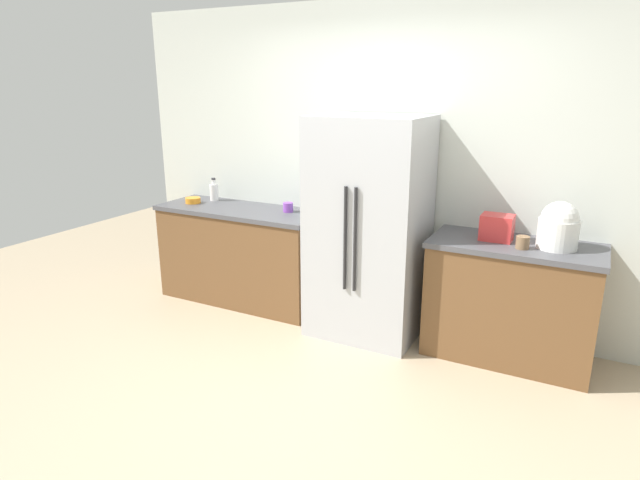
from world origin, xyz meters
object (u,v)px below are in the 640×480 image
Objects in this scene: rice_cooker at (559,227)px; cup_a at (523,242)px; bowl_a at (193,200)px; bottle_a at (214,192)px; refrigerator at (369,228)px; cup_b at (288,207)px; toaster at (497,227)px; bottle_b at (304,204)px.

cup_a is at bearing -149.64° from rice_cooker.
rice_cooker is at bearing 0.71° from bowl_a.
bottle_a is at bearing 60.85° from bowl_a.
bowl_a is (-0.11, -0.19, -0.06)m from bottle_a.
cup_b is at bearing 169.78° from refrigerator.
bowl_a is (-0.99, -0.11, -0.02)m from cup_b.
refrigerator is 19.31× the size of cup_a.
toaster is 2.78m from bowl_a.
cup_b is at bearing 6.33° from bowl_a.
bottle_a is 2.89m from cup_a.
rice_cooker is 0.26m from cup_a.
bottle_b reaches higher than toaster.
bowl_a is at bearing -173.67° from cup_b.
refrigerator reaches higher than bottle_b.
cup_a is at bearing -33.95° from toaster.
cup_a is (-0.21, -0.12, -0.11)m from rice_cooker.
bowl_a is (-2.78, -0.05, -0.07)m from toaster.
refrigerator reaches higher than cup_a.
refrigerator is at bearing -7.66° from bottle_a.
cup_a is at bearing -5.38° from bottle_a.
bottle_b is at bearing 173.79° from cup_a.
bowl_a is (-3.19, -0.04, -0.13)m from rice_cooker.
rice_cooker is 2.06m from bottle_b.
bottle_b is at bearing 177.71° from toaster.
toaster reaches higher than cup_a.
bottle_a is 1.53× the size of bowl_a.
bottle_b is 2.59× the size of cup_b.
toaster is at bearing 178.04° from rice_cooker.
rice_cooker is 1.50× the size of bottle_a.
bottle_a is at bearing 174.80° from cup_b.
bottle_a is (-3.09, 0.15, -0.07)m from rice_cooker.
toaster is 1.57× the size of bowl_a.
toaster is at bearing 1.11° from bowl_a.
bottle_b is 1.86m from cup_a.
bowl_a is at bearing -119.15° from bottle_a.
toaster is 0.68× the size of rice_cooker.
toaster is 2.47× the size of cup_a.
cup_b is at bearing 178.22° from toaster.
refrigerator reaches higher than toaster.
toaster is at bearing -1.78° from cup_b.
bowl_a is at bearing 178.44° from cup_a.
rice_cooker is (1.37, 0.08, 0.17)m from refrigerator.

